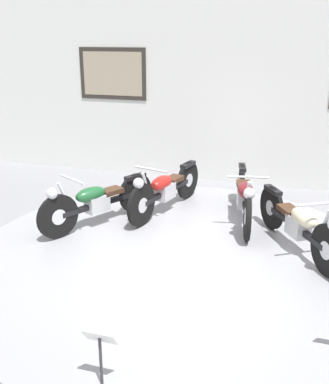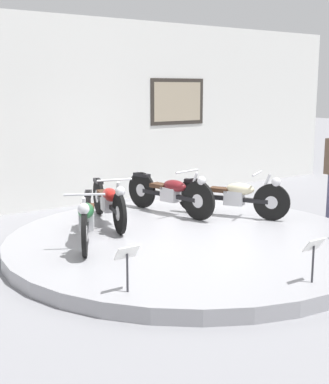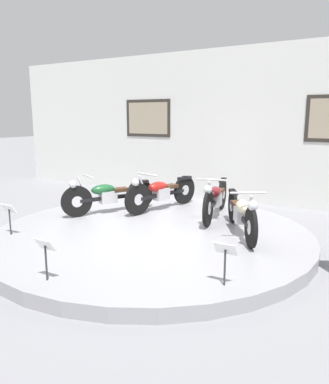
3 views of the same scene
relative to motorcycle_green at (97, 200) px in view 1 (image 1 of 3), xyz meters
The scene contains 8 objects.
ground_plane 1.57m from the motorcycle_green, 21.36° to the right, with size 60.00×60.00×0.00m, color gray.
display_platform 1.54m from the motorcycle_green, 21.36° to the right, with size 5.29×5.29×0.19m, color #99999E.
back_wall 3.69m from the motorcycle_green, 66.70° to the left, with size 14.00×0.22×3.68m.
motorcycle_green is the anchor object (origin of this frame).
motorcycle_red 1.08m from the motorcycle_green, 44.80° to the left, with size 0.64×1.92×0.79m.
motorcycle_maroon 2.11m from the motorcycle_green, 21.25° to the left, with size 0.57×1.97×0.80m.
motorcycle_cream 2.74m from the motorcycle_green, ahead, with size 1.06×1.70×0.78m.
info_placard_front_centre 3.15m from the motorcycle_green, 64.21° to the right, with size 0.26×0.11×0.51m.
Camera 1 is at (1.30, -4.83, 2.76)m, focal length 42.00 mm.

